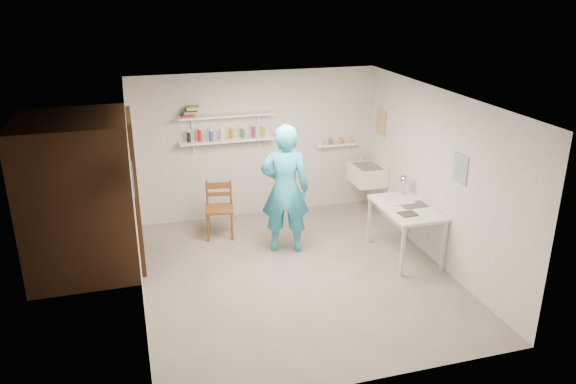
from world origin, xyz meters
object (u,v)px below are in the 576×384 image
object	(u,v)px
wall_clock	(277,164)
desk_lamp	(405,180)
man	(285,189)
work_table	(405,232)
wooden_chair	(219,209)
belfast_sink	(367,175)

from	to	relation	value
wall_clock	desk_lamp	world-z (taller)	wall_clock
man	desk_lamp	xyz separation A→B (m)	(1.77, -0.21, 0.04)
man	wall_clock	xyz separation A→B (m)	(-0.06, 0.21, 0.32)
man	work_table	size ratio (longest dim) A/B	1.65
work_table	wall_clock	bearing A→B (deg)	151.69
wall_clock	wooden_chair	world-z (taller)	wall_clock
belfast_sink	desk_lamp	bearing A→B (deg)	-85.97
belfast_sink	wall_clock	size ratio (longest dim) A/B	1.76
wooden_chair	desk_lamp	size ratio (longest dim) A/B	6.28
wall_clock	wooden_chair	size ratio (longest dim) A/B	0.38
wooden_chair	work_table	bearing A→B (deg)	-20.31
wooden_chair	wall_clock	bearing A→B (deg)	-23.93
man	wall_clock	size ratio (longest dim) A/B	5.56
man	work_table	distance (m)	1.80
work_table	wooden_chair	bearing A→B (deg)	149.89
man	belfast_sink	bearing A→B (deg)	-134.35
desk_lamp	man	bearing A→B (deg)	173.18
desk_lamp	wooden_chair	bearing A→B (deg)	160.18
work_table	desk_lamp	world-z (taller)	desk_lamp
wall_clock	wooden_chair	xyz separation A→B (m)	(-0.77, 0.52, -0.81)
wall_clock	work_table	xyz separation A→B (m)	(1.64, -0.88, -0.88)
man	wall_clock	world-z (taller)	man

